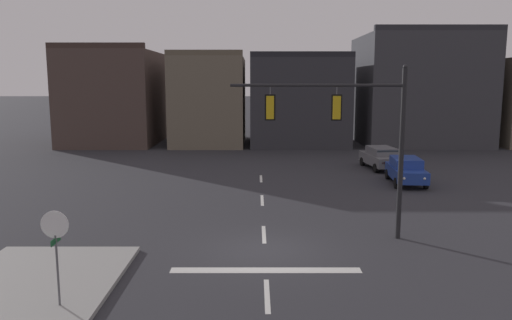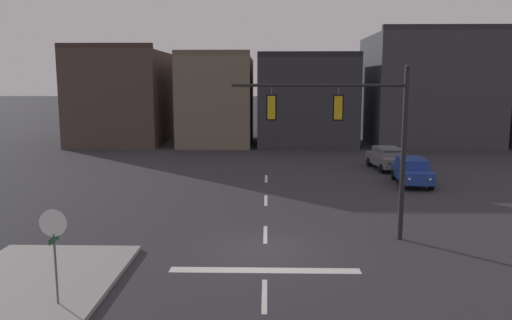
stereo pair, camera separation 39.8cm
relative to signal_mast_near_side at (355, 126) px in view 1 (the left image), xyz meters
name	(u,v)px [view 1 (the left image)]	position (x,y,z in m)	size (l,w,h in m)	color
ground_plane	(267,250)	(-3.46, -1.58, -4.54)	(400.00, 400.00, 0.00)	#2B2B30
sidewalk_near_corner	(27,293)	(-10.64, -5.58, -4.46)	(5.00, 8.00, 0.15)	gray
stop_bar_paint	(268,270)	(-3.46, -3.58, -4.54)	(6.40, 0.50, 0.01)	silver
lane_centreline	(266,234)	(-3.46, 0.42, -4.54)	(0.16, 26.40, 0.01)	silver
signal_mast_near_side	(355,126)	(0.00, 0.00, 0.00)	(6.83, 0.50, 6.91)	black
stop_sign	(58,235)	(-9.22, -6.52, -2.39)	(0.76, 0.64, 2.83)	#56565B
car_lot_nearside	(383,157)	(5.22, 16.12, -3.68)	(2.30, 4.60, 1.61)	slate
car_lot_middle	(408,170)	(5.49, 10.86, -3.68)	(2.19, 4.56, 1.61)	navy
building_row	(331,97)	(3.62, 31.49, 0.14)	(53.63, 12.08, 11.28)	#473833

